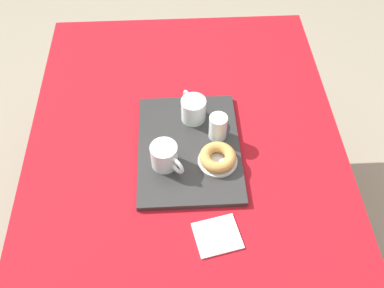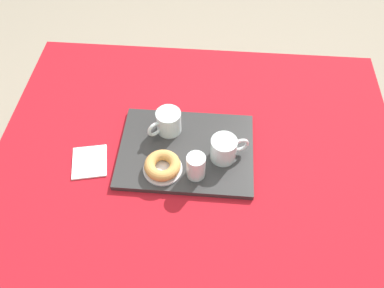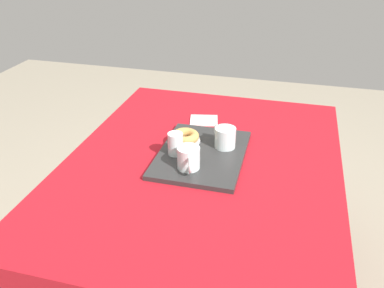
{
  "view_description": "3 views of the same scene",
  "coord_description": "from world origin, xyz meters",
  "px_view_note": "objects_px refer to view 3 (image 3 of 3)",
  "views": [
    {
      "loc": [
        0.91,
        -0.02,
        1.86
      ],
      "look_at": [
        0.07,
        0.02,
        0.79
      ],
      "focal_mm": 40.26,
      "sensor_mm": 36.0,
      "label": 1
    },
    {
      "loc": [
        -0.05,
        0.79,
        1.8
      ],
      "look_at": [
        0.01,
        0.02,
        0.78
      ],
      "focal_mm": 36.6,
      "sensor_mm": 36.0,
      "label": 2
    },
    {
      "loc": [
        -1.33,
        -0.31,
        1.55
      ],
      "look_at": [
        0.05,
        0.06,
        0.76
      ],
      "focal_mm": 37.67,
      "sensor_mm": 36.0,
      "label": 3
    }
  ],
  "objects_px": {
    "tea_mug_right": "(189,159)",
    "donut_plate_left": "(185,141)",
    "serving_tray": "(202,154)",
    "dining_table": "(202,180)",
    "sugar_donut_left": "(185,136)",
    "paper_napkin": "(204,120)",
    "water_glass_near": "(175,145)",
    "tea_mug_left": "(225,138)"
  },
  "relations": [
    {
      "from": "tea_mug_right",
      "to": "donut_plate_left",
      "type": "xyz_separation_m",
      "value": [
        0.19,
        0.07,
        -0.04
      ]
    },
    {
      "from": "tea_mug_right",
      "to": "serving_tray",
      "type": "bearing_deg",
      "value": -9.31
    },
    {
      "from": "dining_table",
      "to": "sugar_donut_left",
      "type": "relative_size",
      "value": 11.73
    },
    {
      "from": "dining_table",
      "to": "sugar_donut_left",
      "type": "height_order",
      "value": "sugar_donut_left"
    },
    {
      "from": "sugar_donut_left",
      "to": "paper_napkin",
      "type": "distance_m",
      "value": 0.26
    },
    {
      "from": "water_glass_near",
      "to": "sugar_donut_left",
      "type": "bearing_deg",
      "value": -4.68
    },
    {
      "from": "serving_tray",
      "to": "water_glass_near",
      "type": "relative_size",
      "value": 5.0
    },
    {
      "from": "dining_table",
      "to": "donut_plate_left",
      "type": "xyz_separation_m",
      "value": [
        0.1,
        0.1,
        0.11
      ]
    },
    {
      "from": "donut_plate_left",
      "to": "paper_napkin",
      "type": "height_order",
      "value": "donut_plate_left"
    },
    {
      "from": "serving_tray",
      "to": "tea_mug_left",
      "type": "relative_size",
      "value": 4.06
    },
    {
      "from": "dining_table",
      "to": "serving_tray",
      "type": "relative_size",
      "value": 3.06
    },
    {
      "from": "sugar_donut_left",
      "to": "paper_napkin",
      "type": "xyz_separation_m",
      "value": [
        0.25,
        -0.02,
        -0.04
      ]
    },
    {
      "from": "water_glass_near",
      "to": "donut_plate_left",
      "type": "distance_m",
      "value": 0.11
    },
    {
      "from": "water_glass_near",
      "to": "donut_plate_left",
      "type": "xyz_separation_m",
      "value": [
        0.11,
        -0.01,
        -0.04
      ]
    },
    {
      "from": "water_glass_near",
      "to": "sugar_donut_left",
      "type": "distance_m",
      "value": 0.11
    },
    {
      "from": "tea_mug_right",
      "to": "sugar_donut_left",
      "type": "xyz_separation_m",
      "value": [
        0.19,
        0.07,
        -0.01
      ]
    },
    {
      "from": "serving_tray",
      "to": "donut_plate_left",
      "type": "relative_size",
      "value": 3.53
    },
    {
      "from": "tea_mug_right",
      "to": "donut_plate_left",
      "type": "distance_m",
      "value": 0.21
    },
    {
      "from": "serving_tray",
      "to": "donut_plate_left",
      "type": "distance_m",
      "value": 0.11
    },
    {
      "from": "serving_tray",
      "to": "paper_napkin",
      "type": "bearing_deg",
      "value": 11.84
    },
    {
      "from": "serving_tray",
      "to": "tea_mug_right",
      "type": "distance_m",
      "value": 0.14
    },
    {
      "from": "tea_mug_right",
      "to": "water_glass_near",
      "type": "xyz_separation_m",
      "value": [
        0.09,
        0.08,
        0.0
      ]
    },
    {
      "from": "water_glass_near",
      "to": "donut_plate_left",
      "type": "relative_size",
      "value": 0.71
    },
    {
      "from": "tea_mug_right",
      "to": "water_glass_near",
      "type": "relative_size",
      "value": 1.4
    },
    {
      "from": "serving_tray",
      "to": "paper_napkin",
      "type": "distance_m",
      "value": 0.33
    },
    {
      "from": "donut_plate_left",
      "to": "water_glass_near",
      "type": "bearing_deg",
      "value": 175.32
    },
    {
      "from": "dining_table",
      "to": "tea_mug_left",
      "type": "relative_size",
      "value": 12.4
    },
    {
      "from": "sugar_donut_left",
      "to": "water_glass_near",
      "type": "bearing_deg",
      "value": 175.32
    },
    {
      "from": "dining_table",
      "to": "tea_mug_right",
      "type": "relative_size",
      "value": 10.9
    },
    {
      "from": "serving_tray",
      "to": "sugar_donut_left",
      "type": "xyz_separation_m",
      "value": [
        0.07,
        0.09,
        0.03
      ]
    },
    {
      "from": "serving_tray",
      "to": "sugar_donut_left",
      "type": "height_order",
      "value": "sugar_donut_left"
    },
    {
      "from": "tea_mug_left",
      "to": "dining_table",
      "type": "bearing_deg",
      "value": 146.67
    },
    {
      "from": "tea_mug_right",
      "to": "sugar_donut_left",
      "type": "bearing_deg",
      "value": 19.31
    },
    {
      "from": "tea_mug_right",
      "to": "sugar_donut_left",
      "type": "distance_m",
      "value": 0.21
    },
    {
      "from": "dining_table",
      "to": "donut_plate_left",
      "type": "height_order",
      "value": "donut_plate_left"
    },
    {
      "from": "tea_mug_right",
      "to": "dining_table",
      "type": "bearing_deg",
      "value": -19.23
    },
    {
      "from": "serving_tray",
      "to": "tea_mug_right",
      "type": "xyz_separation_m",
      "value": [
        -0.13,
        0.02,
        0.05
      ]
    },
    {
      "from": "water_glass_near",
      "to": "donut_plate_left",
      "type": "height_order",
      "value": "water_glass_near"
    },
    {
      "from": "dining_table",
      "to": "tea_mug_left",
      "type": "height_order",
      "value": "tea_mug_left"
    },
    {
      "from": "sugar_donut_left",
      "to": "paper_napkin",
      "type": "relative_size",
      "value": 0.92
    },
    {
      "from": "sugar_donut_left",
      "to": "paper_napkin",
      "type": "bearing_deg",
      "value": -5.01
    },
    {
      "from": "dining_table",
      "to": "paper_napkin",
      "type": "relative_size",
      "value": 10.77
    }
  ]
}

